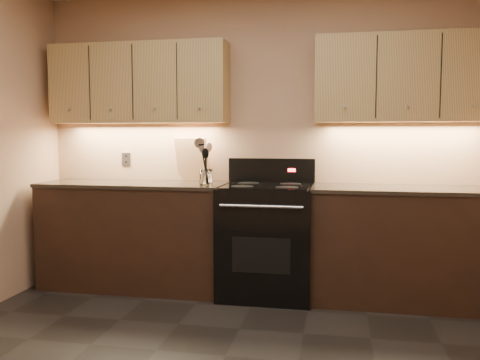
# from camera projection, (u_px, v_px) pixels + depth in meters

# --- Properties ---
(wall_back) EXTENTS (4.00, 0.04, 2.60)m
(wall_back) POSITION_uv_depth(u_px,v_px,m) (263.00, 140.00, 4.50)
(wall_back) COLOR tan
(wall_back) RESTS_ON ground
(counter_left) EXTENTS (1.62, 0.62, 0.93)m
(counter_left) POSITION_uv_depth(u_px,v_px,m) (135.00, 235.00, 4.49)
(counter_left) COLOR black
(counter_left) RESTS_ON ground
(counter_right) EXTENTS (1.46, 0.62, 0.93)m
(counter_right) POSITION_uv_depth(u_px,v_px,m) (403.00, 245.00, 4.06)
(counter_right) COLOR black
(counter_right) RESTS_ON ground
(stove) EXTENTS (0.76, 0.68, 1.14)m
(stove) POSITION_uv_depth(u_px,v_px,m) (267.00, 239.00, 4.25)
(stove) COLOR black
(stove) RESTS_ON ground
(upper_cab_left) EXTENTS (1.60, 0.30, 0.70)m
(upper_cab_left) POSITION_uv_depth(u_px,v_px,m) (139.00, 84.00, 4.52)
(upper_cab_left) COLOR tan
(upper_cab_left) RESTS_ON wall_back
(upper_cab_right) EXTENTS (1.44, 0.30, 0.70)m
(upper_cab_right) POSITION_uv_depth(u_px,v_px,m) (406.00, 78.00, 4.09)
(upper_cab_right) COLOR tan
(upper_cab_right) RESTS_ON wall_back
(outlet_plate) EXTENTS (0.08, 0.01, 0.12)m
(outlet_plate) POSITION_uv_depth(u_px,v_px,m) (126.00, 159.00, 4.76)
(outlet_plate) COLOR #B2B5BA
(outlet_plate) RESTS_ON wall_back
(utensil_crock) EXTENTS (0.12, 0.12, 0.13)m
(utensil_crock) POSITION_uv_depth(u_px,v_px,m) (206.00, 178.00, 4.21)
(utensil_crock) COLOR white
(utensil_crock) RESTS_ON counter_left
(cutting_board) EXTENTS (0.33, 0.17, 0.39)m
(cutting_board) POSITION_uv_depth(u_px,v_px,m) (192.00, 159.00, 4.59)
(cutting_board) COLOR tan
(cutting_board) RESTS_ON counter_left
(wooden_spoon) EXTENTS (0.10, 0.14, 0.35)m
(wooden_spoon) POSITION_uv_depth(u_px,v_px,m) (202.00, 163.00, 4.19)
(wooden_spoon) COLOR tan
(wooden_spoon) RESTS_ON utensil_crock
(black_spoon) EXTENTS (0.07, 0.14, 0.30)m
(black_spoon) POSITION_uv_depth(u_px,v_px,m) (207.00, 165.00, 4.21)
(black_spoon) COLOR black
(black_spoon) RESTS_ON utensil_crock
(black_turner) EXTENTS (0.16, 0.11, 0.36)m
(black_turner) POSITION_uv_depth(u_px,v_px,m) (208.00, 163.00, 4.18)
(black_turner) COLOR black
(black_turner) RESTS_ON utensil_crock
(steel_spatula) EXTENTS (0.15, 0.12, 0.34)m
(steel_spatula) POSITION_uv_depth(u_px,v_px,m) (209.00, 163.00, 4.21)
(steel_spatula) COLOR silver
(steel_spatula) RESTS_ON utensil_crock
(steel_skimmer) EXTENTS (0.19, 0.14, 0.39)m
(steel_skimmer) POSITION_uv_depth(u_px,v_px,m) (209.00, 161.00, 4.17)
(steel_skimmer) COLOR silver
(steel_skimmer) RESTS_ON utensil_crock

